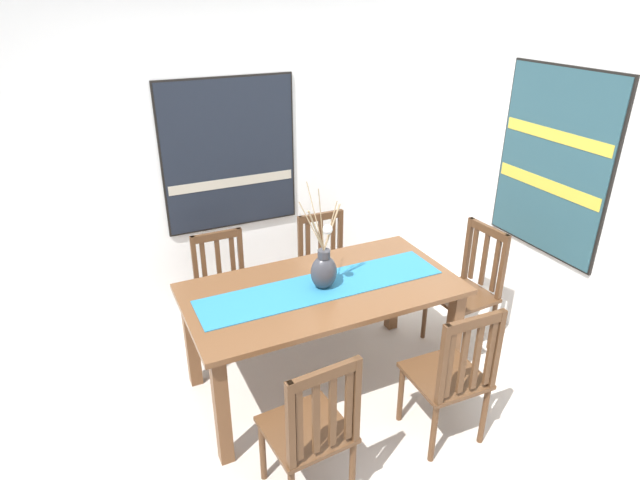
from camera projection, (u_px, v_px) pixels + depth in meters
name	position (u px, v px, depth m)	size (l,w,h in m)	color
ground_plane	(349.00, 444.00, 3.29)	(6.40, 6.40, 0.03)	#B2A89E
wall_back	(242.00, 153.00, 4.23)	(6.40, 0.12, 2.70)	white
wall_side	(609.00, 191.00, 3.42)	(0.12, 6.40, 2.70)	white
dining_table	(322.00, 302.00, 3.50)	(1.77, 0.92, 0.78)	brown
table_runner	(322.00, 286.00, 3.45)	(1.63, 0.36, 0.01)	#236B93
centerpiece_vase	(324.00, 269.00, 3.38)	(0.25, 0.20, 0.69)	#333338
chair_0	(225.00, 288.00, 4.08)	(0.42, 0.42, 0.86)	#4C301C
chair_1	(312.00, 429.00, 2.73)	(0.45, 0.45, 0.95)	#4C301C
chair_2	(327.00, 267.00, 4.39)	(0.43, 0.43, 0.88)	#4C301C
chair_3	(468.00, 288.00, 4.03)	(0.45, 0.45, 0.96)	#4C301C
chair_4	(452.00, 374.00, 3.11)	(0.43, 0.43, 0.96)	#4C301C
painting_on_back_wall	(230.00, 155.00, 4.12)	(1.06, 0.05, 1.18)	black
painting_on_side_wall	(553.00, 163.00, 3.71)	(0.05, 0.95, 1.30)	black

